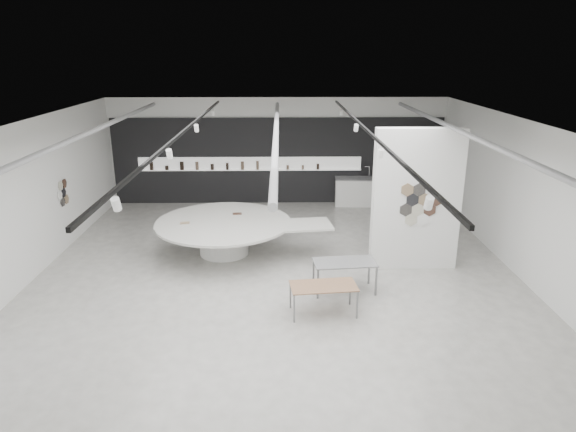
{
  "coord_description": "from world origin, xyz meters",
  "views": [
    {
      "loc": [
        0.09,
        -11.28,
        5.4
      ],
      "look_at": [
        0.28,
        1.2,
        1.33
      ],
      "focal_mm": 32.0,
      "sensor_mm": 36.0,
      "label": 1
    }
  ],
  "objects_px": {
    "partition_column": "(416,200)",
    "display_island": "(227,233)",
    "sample_table_stone": "(345,264)",
    "sample_table_wood": "(323,287)",
    "kitchen_counter": "(360,192)"
  },
  "relations": [
    {
      "from": "display_island",
      "to": "partition_column",
      "type": "bearing_deg",
      "value": -18.37
    },
    {
      "from": "partition_column",
      "to": "display_island",
      "type": "height_order",
      "value": "partition_column"
    },
    {
      "from": "sample_table_stone",
      "to": "partition_column",
      "type": "bearing_deg",
      "value": 35.91
    },
    {
      "from": "display_island",
      "to": "kitchen_counter",
      "type": "distance_m",
      "value": 6.31
    },
    {
      "from": "sample_table_stone",
      "to": "kitchen_counter",
      "type": "height_order",
      "value": "kitchen_counter"
    },
    {
      "from": "display_island",
      "to": "sample_table_stone",
      "type": "distance_m",
      "value": 3.78
    },
    {
      "from": "partition_column",
      "to": "kitchen_counter",
      "type": "bearing_deg",
      "value": 95.68
    },
    {
      "from": "sample_table_wood",
      "to": "sample_table_stone",
      "type": "xyz_separation_m",
      "value": [
        0.58,
        1.07,
        0.07
      ]
    },
    {
      "from": "sample_table_wood",
      "to": "sample_table_stone",
      "type": "distance_m",
      "value": 1.22
    },
    {
      "from": "partition_column",
      "to": "display_island",
      "type": "xyz_separation_m",
      "value": [
        -4.89,
        0.96,
        -1.19
      ]
    },
    {
      "from": "sample_table_stone",
      "to": "display_island",
      "type": "bearing_deg",
      "value": 141.49
    },
    {
      "from": "display_island",
      "to": "sample_table_stone",
      "type": "relative_size",
      "value": 3.39
    },
    {
      "from": "partition_column",
      "to": "sample_table_stone",
      "type": "xyz_separation_m",
      "value": [
        -1.93,
        -1.4,
        -1.13
      ]
    },
    {
      "from": "partition_column",
      "to": "kitchen_counter",
      "type": "distance_m",
      "value": 5.71
    },
    {
      "from": "partition_column",
      "to": "sample_table_stone",
      "type": "relative_size",
      "value": 2.41
    }
  ]
}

